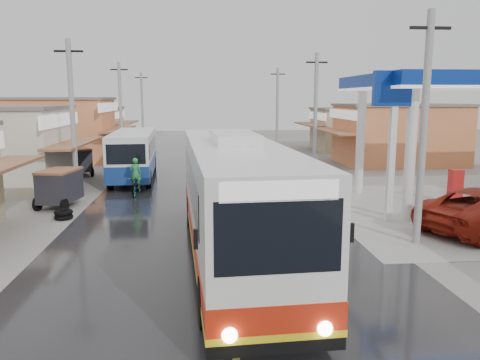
{
  "coord_description": "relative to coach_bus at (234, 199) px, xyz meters",
  "views": [
    {
      "loc": [
        -0.68,
        -15.42,
        5.11
      ],
      "look_at": [
        0.89,
        2.19,
        2.02
      ],
      "focal_mm": 35.0,
      "sensor_mm": 36.0,
      "label": 1
    }
  ],
  "objects": [
    {
      "name": "shopfronts_left",
      "position": [
        -13.4,
        18.92,
        -1.96
      ],
      "size": [
        11.0,
        44.0,
        5.2
      ],
      "primitive_type": null,
      "color": "tan",
      "rests_on": "ground"
    },
    {
      "name": "utility_poles_right",
      "position": [
        6.6,
        15.92,
        -1.96
      ],
      "size": [
        1.6,
        36.0,
        8.0
      ],
      "primitive_type": null,
      "color": "gray",
      "rests_on": "ground"
    },
    {
      "name": "tricycle_far",
      "position": [
        -9.12,
        17.34,
        -0.91
      ],
      "size": [
        2.39,
        2.64,
        1.84
      ],
      "rotation": [
        0.0,
        0.0,
        0.42
      ],
      "color": "#26262D",
      "rests_on": "ground"
    },
    {
      "name": "cyclist",
      "position": [
        -4.41,
        10.33,
        -1.29
      ],
      "size": [
        0.81,
        1.94,
        2.04
      ],
      "rotation": [
        0.0,
        0.0,
        -0.08
      ],
      "color": "black",
      "rests_on": "ground"
    },
    {
      "name": "coach_bus",
      "position": [
        0.0,
        0.0,
        0.0
      ],
      "size": [
        3.54,
        13.12,
        4.06
      ],
      "rotation": [
        0.0,
        0.0,
        0.05
      ],
      "color": "silver",
      "rests_on": "road"
    },
    {
      "name": "tricycle_near",
      "position": [
        -7.67,
        7.83,
        -0.92
      ],
      "size": [
        1.92,
        2.59,
        1.81
      ],
      "rotation": [
        0.0,
        0.0,
        -0.18
      ],
      "color": "#26262D",
      "rests_on": "ground"
    },
    {
      "name": "centre_line",
      "position": [
        -0.4,
        15.92,
        -1.93
      ],
      "size": [
        0.15,
        90.0,
        0.01
      ],
      "primitive_type": "cube",
      "color": "#D8CC4C",
      "rests_on": "road"
    },
    {
      "name": "second_bus",
      "position": [
        -5.22,
        15.58,
        -0.34
      ],
      "size": [
        2.85,
        9.15,
        3.0
      ],
      "rotation": [
        0.0,
        0.0,
        0.05
      ],
      "color": "silver",
      "rests_on": "road"
    },
    {
      "name": "utility_poles_left",
      "position": [
        -7.4,
        16.92,
        -1.96
      ],
      "size": [
        1.6,
        50.0,
        8.0
      ],
      "primitive_type": null,
      "color": "gray",
      "rests_on": "ground"
    },
    {
      "name": "shopfronts_right",
      "position": [
        14.6,
        12.92,
        -1.96
      ],
      "size": [
        11.0,
        44.0,
        4.8
      ],
      "primitive_type": null,
      "color": "beige",
      "rests_on": "ground"
    },
    {
      "name": "ground",
      "position": [
        -0.4,
        0.92,
        -1.96
      ],
      "size": [
        120.0,
        120.0,
        0.0
      ],
      "primitive_type": "plane",
      "color": "slate",
      "rests_on": "ground"
    },
    {
      "name": "tyre_stack",
      "position": [
        -6.9,
        5.56,
        -1.75
      ],
      "size": [
        0.79,
        0.79,
        0.4
      ],
      "color": "black",
      "rests_on": "ground"
    },
    {
      "name": "road",
      "position": [
        -0.4,
        15.92,
        -1.95
      ],
      "size": [
        12.0,
        90.0,
        0.02
      ],
      "primitive_type": "cube",
      "color": "black",
      "rests_on": "ground"
    }
  ]
}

